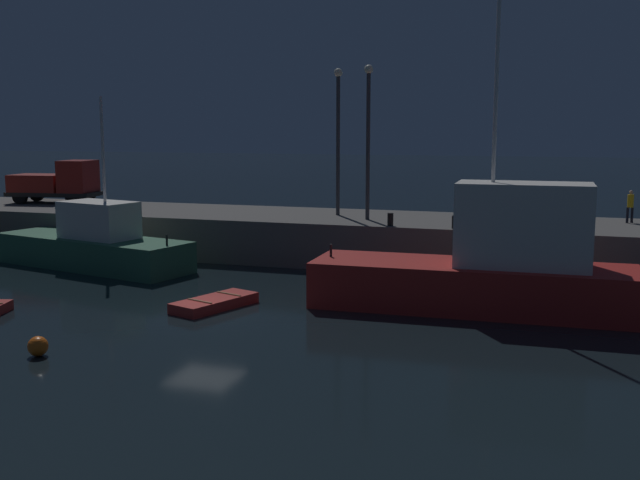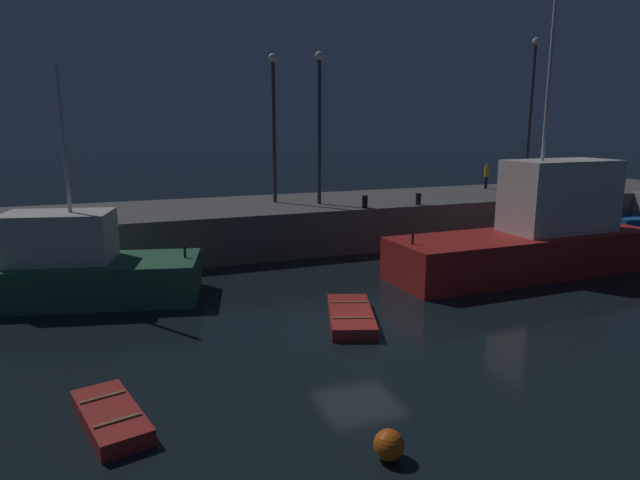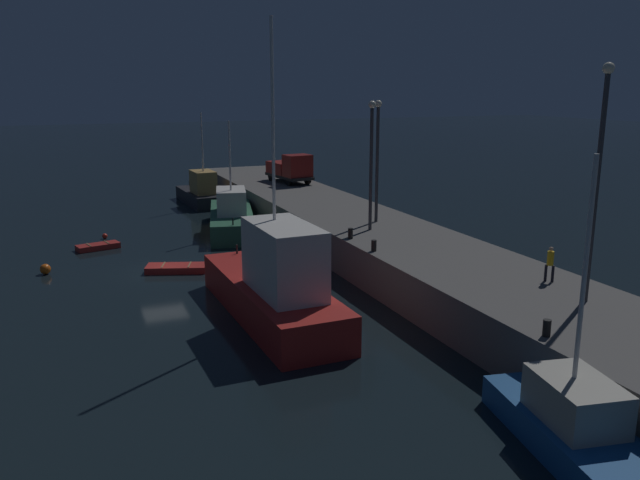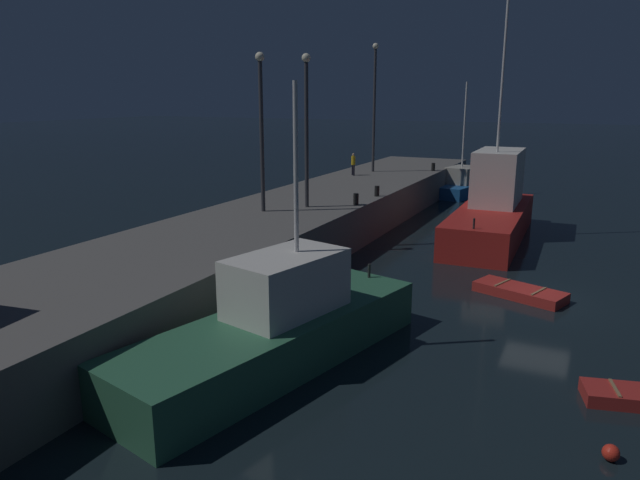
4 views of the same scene
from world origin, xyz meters
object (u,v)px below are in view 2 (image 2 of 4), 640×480
Objects in this scene: fishing_trawler_red at (535,234)px; rowboat_white_mid at (351,316)px; lamp_post_central at (531,103)px; bollard_west at (365,202)px; mooring_buoy_mid at (389,445)px; dinghy_orange_near at (111,417)px; fishing_boat_white at (50,272)px; dockworker at (486,174)px; bollard_central at (418,199)px; lamp_post_east at (319,116)px; bollard_east at (603,188)px; lamp_post_west at (274,116)px.

rowboat_white_mid is (-9.84, -2.80, -1.47)m from fishing_trawler_red.
lamp_post_central reaches higher than bollard_west.
dinghy_orange_near is at bearing 147.07° from mooring_buoy_mid.
fishing_trawler_red is at bearing 39.05° from mooring_buoy_mid.
dockworker is at bearing 17.55° from fishing_boat_white.
bollard_central is at bearing -148.89° from dockworker.
dinghy_orange_near is at bearing -139.63° from bollard_central.
rowboat_white_mid is at bearing -105.71° from lamp_post_east.
bollard_central is (-10.39, -4.15, -5.02)m from lamp_post_central.
rowboat_white_mid is 6.32× the size of bollard_central.
lamp_post_east is 6.58m from bollard_central.
bollard_east is at bearing -42.31° from dockworker.
bollard_west is (-10.73, -4.60, -0.60)m from dockworker.
bollard_east is (19.31, -3.41, -4.14)m from lamp_post_west.
rowboat_white_mid is 22.50m from bollard_east.
bollard_central is (-7.73, -4.67, -0.60)m from dockworker.
fishing_trawler_red is 11.76m from lamp_post_east.
bollard_west is at bearing -163.03° from lamp_post_central.
lamp_post_west is (8.48, 16.37, 6.46)m from dinghy_orange_near.
lamp_post_central is (27.37, 7.30, 6.43)m from fishing_boat_white.
bollard_central is at bearing 49.08° from rowboat_white_mid.
bollard_central reaches higher than mooring_buoy_mid.
lamp_post_central is at bearing 2.04° from lamp_post_west.
bollard_west reaches higher than rowboat_white_mid.
mooring_buoy_mid is at bearing -122.23° from bollard_central.
rowboat_white_mid is 13.18m from lamp_post_east.
lamp_post_east reaches higher than rowboat_white_mid.
bollard_central is at bearing 10.52° from fishing_boat_white.
fishing_boat_white is 7.01× the size of dockworker.
mooring_buoy_mid is at bearing -144.67° from bollard_east.
rowboat_white_mid is 0.49× the size of lamp_post_west.
mooring_buoy_mid is (4.97, -3.22, 0.12)m from dinghy_orange_near.
mooring_buoy_mid is (-2.37, -7.10, 0.10)m from rowboat_white_mid.
lamp_post_central is (15.02, 2.03, 0.87)m from lamp_post_east.
fishing_trawler_red is at bearing 15.87° from rowboat_white_mid.
rowboat_white_mid is at bearing -144.18° from lamp_post_central.
dinghy_orange_near is 19.35m from lamp_post_east.
dockworker is (12.37, 2.55, -3.55)m from lamp_post_east.
mooring_buoy_mid is 0.08× the size of lamp_post_west.
rowboat_white_mid is 20.81m from dockworker.
mooring_buoy_mid is 20.89m from lamp_post_west.
bollard_east is (27.79, 12.96, 2.33)m from dinghy_orange_near.
dockworker is at bearing 31.11° from bollard_central.
fishing_trawler_red is at bearing 21.26° from dinghy_orange_near.
bollard_central reaches higher than dinghy_orange_near.
fishing_boat_white is at bearing -173.69° from bollard_east.
bollard_central is (10.11, 16.04, 2.20)m from mooring_buoy_mid.
lamp_post_east is (12.35, 5.27, 5.56)m from fishing_boat_white.
dockworker is 6.76m from bollard_east.
mooring_buoy_mid is at bearing -61.93° from fishing_boat_white.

